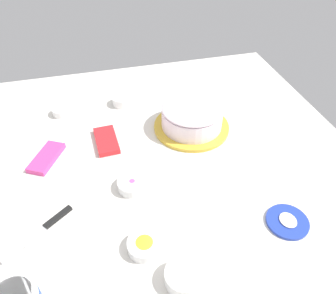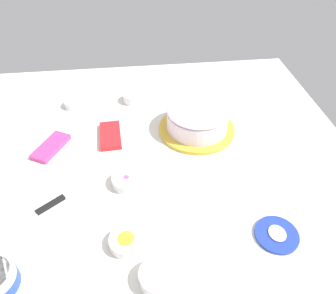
# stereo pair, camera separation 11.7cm
# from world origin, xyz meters

# --- Properties ---
(ground_plane) EXTENTS (1.54, 1.54, 0.00)m
(ground_plane) POSITION_xyz_m (0.00, 0.00, 0.00)
(ground_plane) COLOR silver
(frosted_cake) EXTENTS (0.30, 0.30, 0.11)m
(frosted_cake) POSITION_xyz_m (0.20, -0.20, 0.05)
(frosted_cake) COLOR gold
(frosted_cake) RESTS_ON ground_plane
(frosting_tub_lid) EXTENTS (0.13, 0.13, 0.02)m
(frosting_tub_lid) POSITION_xyz_m (-0.31, -0.34, 0.01)
(frosting_tub_lid) COLOR #233DAD
(frosting_tub_lid) RESTS_ON ground_plane
(spreading_knife) EXTENTS (0.16, 0.20, 0.01)m
(spreading_knife) POSITION_xyz_m (-0.16, 0.36, 0.01)
(spreading_knife) COLOR silver
(spreading_knife) RESTS_ON ground_plane
(sprinkle_bowl_yellow) EXTENTS (0.10, 0.10, 0.03)m
(sprinkle_bowl_yellow) POSITION_xyz_m (-0.29, 0.09, 0.02)
(sprinkle_bowl_yellow) COLOR white
(sprinkle_bowl_yellow) RESTS_ON ground_plane
(sprinkle_bowl_pink) EXTENTS (0.08, 0.08, 0.03)m
(sprinkle_bowl_pink) POSITION_xyz_m (0.43, 0.31, 0.02)
(sprinkle_bowl_pink) COLOR white
(sprinkle_bowl_pink) RESTS_ON ground_plane
(sprinkle_bowl_rainbow) EXTENTS (0.10, 0.10, 0.03)m
(sprinkle_bowl_rainbow) POSITION_xyz_m (-0.06, 0.08, 0.02)
(sprinkle_bowl_rainbow) COLOR white
(sprinkle_bowl_rainbow) RESTS_ON ground_plane
(sprinkle_bowl_green) EXTENTS (0.09, 0.09, 0.04)m
(sprinkle_bowl_green) POSITION_xyz_m (0.44, 0.05, 0.02)
(sprinkle_bowl_green) COLOR white
(sprinkle_bowl_green) RESTS_ON ground_plane
(sprinkle_bowl_blue) EXTENTS (0.10, 0.10, 0.04)m
(sprinkle_bowl_blue) POSITION_xyz_m (-0.41, 0.01, 0.02)
(sprinkle_bowl_blue) COLOR white
(sprinkle_bowl_blue) RESTS_ON ground_plane
(candy_box_lower) EXTENTS (0.16, 0.09, 0.02)m
(candy_box_lower) POSITION_xyz_m (0.19, 0.14, 0.01)
(candy_box_lower) COLOR red
(candy_box_lower) RESTS_ON ground_plane
(candy_box_upper) EXTENTS (0.17, 0.14, 0.02)m
(candy_box_upper) POSITION_xyz_m (0.15, 0.36, 0.01)
(candy_box_upper) COLOR #E53D8E
(candy_box_upper) RESTS_ON ground_plane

